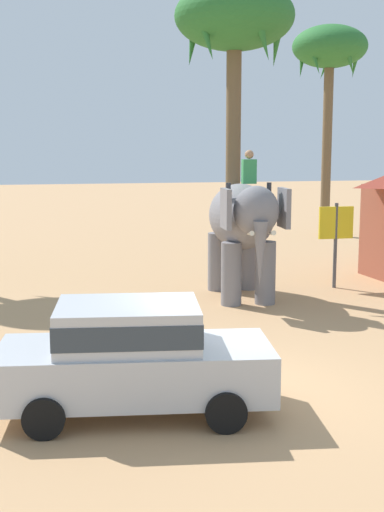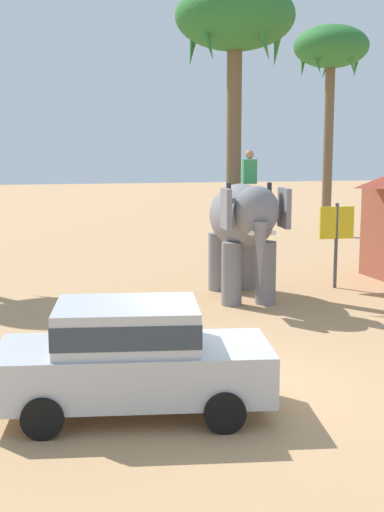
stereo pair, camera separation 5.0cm
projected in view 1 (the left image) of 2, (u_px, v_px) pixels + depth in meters
The scene contains 6 objects.
ground_plane at pixel (226, 393), 11.62m from camera, with size 120.00×120.00×0.00m, color tan.
car_sedan_foreground at pixel (132, 354), 10.62m from camera, with size 4.28×2.26×1.70m.
elephant_with_mahout at pixel (243, 223), 18.34m from camera, with size 1.77×3.91×3.88m.
palm_tree_near_hut at pixel (234, 26), 18.79m from camera, with size 3.20×3.20×8.28m.
palm_tree_left_of_road at pixel (330, 54), 30.17m from camera, with size 3.20×3.20×9.00m.
signboard_yellow at pixel (336, 228), 19.78m from camera, with size 1.00×0.10×2.40m.
Camera 1 is at (-2.89, -10.74, 4.07)m, focal length 49.70 mm.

